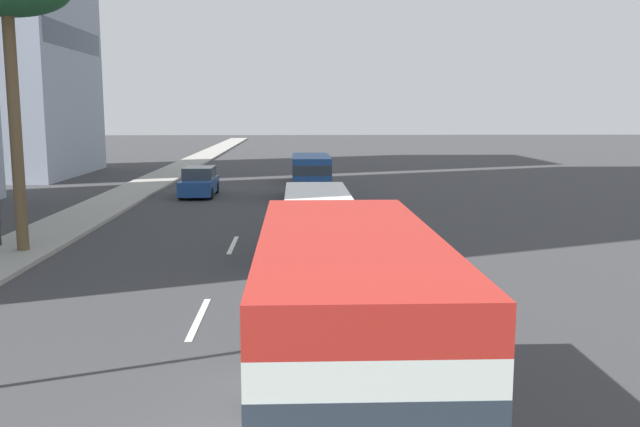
# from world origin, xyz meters

# --- Properties ---
(ground_plane) EXTENTS (198.00, 198.00, 0.00)m
(ground_plane) POSITION_xyz_m (31.50, 0.00, 0.00)
(ground_plane) COLOR #38383A
(sidewalk_right) EXTENTS (162.00, 2.82, 0.15)m
(sidewalk_right) POSITION_xyz_m (31.50, 7.28, 0.07)
(sidewalk_right) COLOR #9E9B93
(sidewalk_right) RESTS_ON ground_plane
(lane_stripe_mid) EXTENTS (3.20, 0.16, 0.01)m
(lane_stripe_mid) POSITION_xyz_m (11.13, 0.00, 0.01)
(lane_stripe_mid) COLOR silver
(lane_stripe_mid) RESTS_ON ground_plane
(lane_stripe_far) EXTENTS (3.20, 0.16, 0.01)m
(lane_stripe_far) POSITION_xyz_m (19.82, 0.00, 0.01)
(lane_stripe_far) COLOR silver
(lane_stripe_far) RESTS_ON ground_plane
(van_lead) EXTENTS (5.14, 2.14, 2.26)m
(van_lead) POSITION_xyz_m (17.31, -2.94, 1.30)
(van_lead) COLOR white
(van_lead) RESTS_ON ground_plane
(minibus_second) EXTENTS (6.46, 2.40, 3.23)m
(minibus_second) POSITION_xyz_m (4.41, -2.93, 1.76)
(minibus_second) COLOR silver
(minibus_second) RESTS_ON ground_plane
(car_third) EXTENTS (4.39, 1.85, 1.63)m
(car_third) POSITION_xyz_m (34.05, 3.17, 0.77)
(car_third) COLOR #1E478C
(car_third) RESTS_ON ground_plane
(car_fourth) EXTENTS (4.12, 1.85, 1.58)m
(car_fourth) POSITION_xyz_m (41.25, -3.06, 0.75)
(car_fourth) COLOR black
(car_fourth) RESTS_ON ground_plane
(van_fifth) EXTENTS (5.39, 2.16, 2.33)m
(van_fifth) POSITION_xyz_m (33.01, -3.12, 1.34)
(van_fifth) COLOR #1E478C
(van_fifth) RESTS_ON ground_plane
(car_sixth) EXTENTS (4.14, 1.92, 1.55)m
(car_sixth) POSITION_xyz_m (23.56, -3.52, 0.74)
(car_sixth) COLOR silver
(car_sixth) RESTS_ON ground_plane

